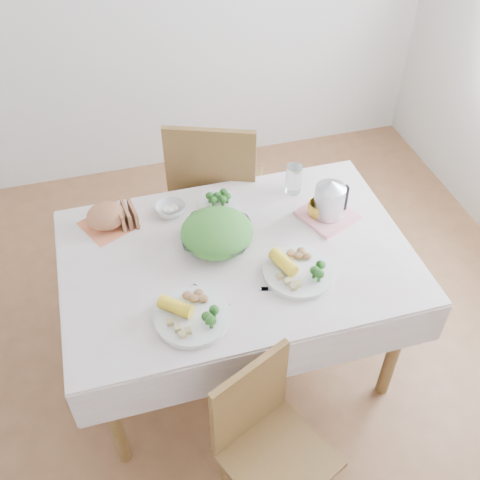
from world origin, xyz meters
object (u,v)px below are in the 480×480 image
object	(u,v)px
chair_near	(279,451)
salad_bowl	(217,237)
dining_table	(237,310)
electric_kettle	(330,197)
chair_far	(218,197)
dinner_plate_right	(298,272)
yellow_mug	(319,210)
dinner_plate_left	(193,317)

from	to	relation	value
chair_near	salad_bowl	size ratio (longest dim) A/B	2.76
dining_table	electric_kettle	distance (m)	0.70
dining_table	chair_far	size ratio (longest dim) A/B	1.34
salad_bowl	dinner_plate_right	distance (m)	0.39
chair_far	yellow_mug	distance (m)	0.78
chair_near	salad_bowl	distance (m)	0.91
salad_bowl	yellow_mug	distance (m)	0.49
chair_near	electric_kettle	size ratio (longest dim) A/B	4.30
salad_bowl	dinner_plate_right	xyz separation A→B (m)	(0.28, -0.27, -0.03)
chair_far	dining_table	bearing A→B (deg)	104.04
electric_kettle	yellow_mug	bearing A→B (deg)	140.28
yellow_mug	dining_table	bearing A→B (deg)	-162.80
chair_far	yellow_mug	bearing A→B (deg)	139.42
dinner_plate_left	electric_kettle	xyz separation A→B (m)	(0.73, 0.41, 0.11)
dinner_plate_left	chair_near	bearing A→B (deg)	-65.68
chair_near	dinner_plate_right	distance (m)	0.70
dinner_plate_left	yellow_mug	bearing A→B (deg)	31.92
salad_bowl	yellow_mug	bearing A→B (deg)	5.41
salad_bowl	dining_table	bearing A→B (deg)	-52.48
chair_far	salad_bowl	world-z (taller)	chair_far
dining_table	dinner_plate_right	size ratio (longest dim) A/B	4.66
dinner_plate_left	yellow_mug	size ratio (longest dim) A/B	2.85
chair_near	chair_far	xyz separation A→B (m)	(0.14, 1.51, -0.00)
chair_near	salad_bowl	world-z (taller)	chair_near
salad_bowl	dinner_plate_left	size ratio (longest dim) A/B	1.00
dining_table	chair_near	bearing A→B (deg)	-93.70
dining_table	yellow_mug	xyz separation A→B (m)	(0.43, 0.13, 0.43)
chair_far	dinner_plate_left	bearing A→B (deg)	92.55
dinner_plate_left	salad_bowl	bearing A→B (deg)	63.05
chair_far	dinner_plate_right	bearing A→B (deg)	118.55
chair_near	electric_kettle	xyz separation A→B (m)	(0.52, 0.88, 0.42)
salad_bowl	electric_kettle	world-z (taller)	electric_kettle
salad_bowl	dinner_plate_right	world-z (taller)	salad_bowl
yellow_mug	chair_near	bearing A→B (deg)	-118.08
chair_near	yellow_mug	size ratio (longest dim) A/B	7.90
dinner_plate_right	electric_kettle	bearing A→B (deg)	50.26
salad_bowl	chair_far	bearing A→B (deg)	76.44
dinner_plate_left	electric_kettle	size ratio (longest dim) A/B	1.55
chair_far	electric_kettle	world-z (taller)	chair_far
dining_table	dinner_plate_right	world-z (taller)	dinner_plate_right
dining_table	dinner_plate_left	world-z (taller)	dinner_plate_left
dinner_plate_right	electric_kettle	world-z (taller)	electric_kettle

